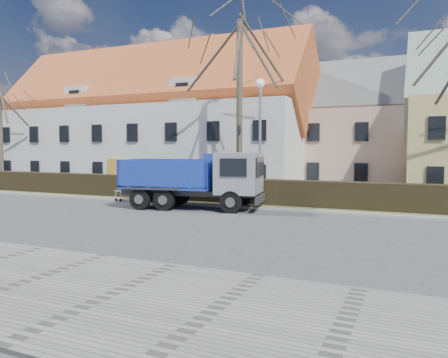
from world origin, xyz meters
The scene contains 13 objects.
ground centered at (0.00, 0.00, 0.00)m, with size 120.00×120.00×0.00m, color #3C3C3E.
sidewalk_near centered at (0.00, -8.50, 0.04)m, with size 80.00×5.00×0.08m, color gray.
curb_far centered at (0.00, 4.60, 0.06)m, with size 80.00×0.30×0.12m, color #9A958D.
grass_strip centered at (0.00, 6.20, 0.05)m, with size 80.00×3.00×0.10m, color #4C5731.
hedge centered at (0.00, 6.00, 0.65)m, with size 60.00×0.90×1.30m, color black.
building_white centered at (-13.00, 16.00, 4.75)m, with size 26.80×10.80×9.50m, color silver, non-canonical shape.
building_pink centered at (4.00, 20.00, 4.00)m, with size 10.80×8.80×8.00m, color tan, non-canonical shape.
tree_0 centered at (-22.00, 8.50, 4.95)m, with size 7.20×7.20×9.90m, color #41392D, non-canonical shape.
tree_1 centered at (-2.00, 8.50, 6.33)m, with size 9.20×9.20×12.65m, color #41392D, non-canonical shape.
dump_truck centered at (-2.73, 3.58, 1.43)m, with size 7.16×2.66×2.87m, color #162C98, non-canonical shape.
streetlight centered at (-0.18, 7.00, 3.37)m, with size 0.53×0.53×6.74m, color gray, non-canonical shape.
cart_frame centered at (-7.77, 4.34, 0.35)m, with size 0.76×0.43×0.69m, color silver, non-canonical shape.
parked_car_a centered at (-6.10, 9.73, 0.65)m, with size 1.53×3.80×1.30m, color #34363B.
Camera 1 is at (7.74, -15.25, 2.95)m, focal length 35.00 mm.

